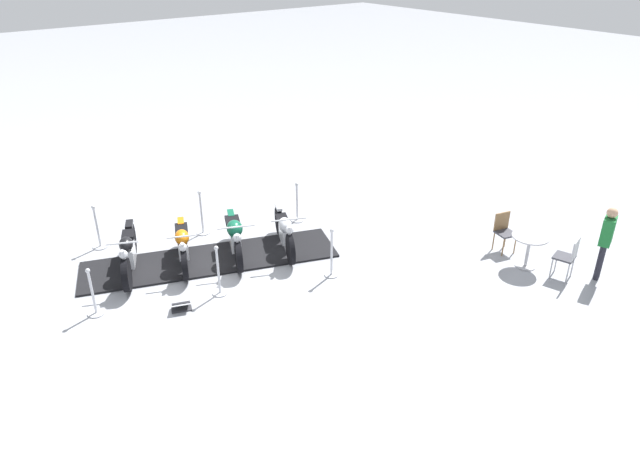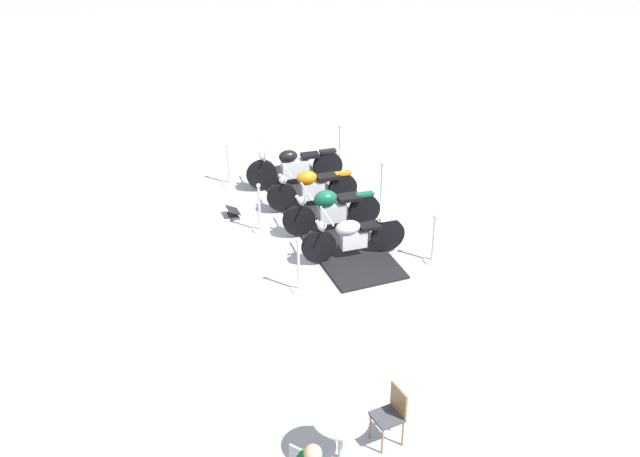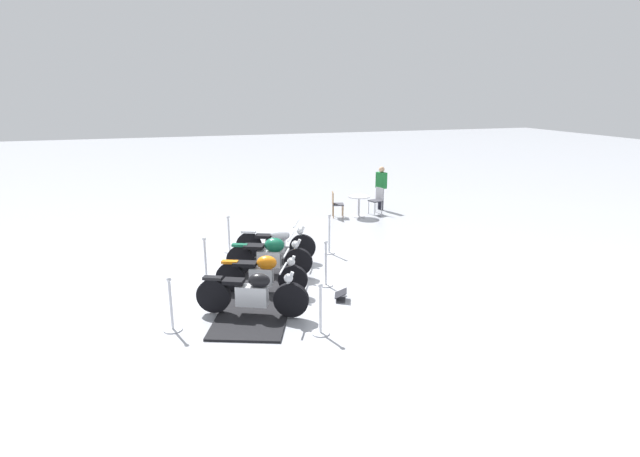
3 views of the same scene
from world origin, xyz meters
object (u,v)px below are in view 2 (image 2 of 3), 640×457
Objects in this scene: stanchion_left_front at (340,153)px; stanchion_right_mid at (260,215)px; stanchion_left_rear at (433,247)px; cafe_table at (341,429)px; stanchion_right_front at (229,171)px; motorcycle_black at (294,166)px; cafe_chair_across_table at (392,412)px; motorcycle_chrome at (352,236)px; stanchion_right_rear at (299,272)px; info_placard at (233,213)px; stanchion_left_mid at (381,193)px; motorcycle_forest at (331,209)px; motorcycle_copper at (311,187)px.

stanchion_left_front is 3.69m from stanchion_right_mid.
stanchion_left_rear is 4.78m from stanchion_left_front.
cafe_table is at bearing 151.52° from stanchion_right_mid.
stanchion_right_front is 1.29× the size of cafe_table.
stanchion_left_front reaches higher than stanchion_left_rear.
cafe_chair_across_table is (-7.18, 4.27, 0.03)m from motorcycle_black.
stanchion_left_rear is at bearing 158.22° from motorcycle_chrome.
motorcycle_chrome is 1.53m from stanchion_right_rear.
info_placard is (4.11, 1.83, -0.25)m from stanchion_left_rear.
stanchion_right_rear is at bearing 159.37° from stanchion_right_mid.
stanchion_left_front is at bearing -63.37° from info_placard.
stanchion_left_front is at bearing -70.19° from stanchion_right_mid.
stanchion_left_mid is 1.25× the size of cafe_chair_across_table.
info_placard is (1.89, 1.13, -0.46)m from motorcycle_forest.
stanchion_right_rear reaches higher than stanchion_left_rear.
motorcycle_copper is 1.70× the size of stanchion_left_mid.
motorcycle_black is 1.87× the size of stanchion_left_mid.
stanchion_right_mid reaches higher than stanchion_right_front.
stanchion_left_rear is 5.62m from cafe_table.
cafe_table is at bearing 153.60° from stanchion_right_front.
motorcycle_forest is (-2.14, 0.81, 0.04)m from motorcycle_black.
cafe_table reaches higher than info_placard.
motorcycle_chrome is 4.33m from stanchion_right_front.
stanchion_right_rear is 3.23m from info_placard.
motorcycle_black is 1.07× the size of motorcycle_chrome.
motorcycle_black is 8.35m from cafe_chair_across_table.
cafe_chair_across_table is (-3.98, 3.06, 0.02)m from motorcycle_chrome.
motorcycle_copper is 2.32m from stanchion_left_front.
stanchion_left_mid reaches higher than motorcycle_copper.
stanchion_left_rear is 5.04m from cafe_chair_across_table.
stanchion_left_mid is 3.28m from info_placard.
stanchion_right_rear is 1.11× the size of stanchion_right_front.
cafe_chair_across_table is (-6.11, 3.87, 0.03)m from motorcycle_copper.
motorcycle_copper is (-1.07, 0.40, 0.00)m from motorcycle_black.
stanchion_left_rear is at bearing 159.37° from stanchion_left_mid.
motorcycle_copper is 2.12× the size of cafe_chair_across_table.
stanchion_left_front is 1.17× the size of cafe_chair_across_table.
stanchion_left_front is at bearing -20.63° from stanchion_left_rear.
stanchion_left_mid is at bearing 161.29° from motorcycle_copper.
stanchion_right_mid is at bearing 25.69° from motorcycle_copper.
stanchion_right_mid is at bearing 159.37° from stanchion_right_front.
motorcycle_forest is 2.17× the size of cafe_chair_across_table.
motorcycle_forest is 1.90× the size of stanchion_left_rear.
motorcycle_chrome is 1.86× the size of stanchion_left_front.
motorcycle_black is 2.20m from stanchion_right_mid.
stanchion_right_mid is (2.08, 0.68, -0.14)m from motorcycle_chrome.
motorcycle_copper is at bearing -38.31° from cafe_table.
stanchion_right_rear is at bearing 29.99° from motorcycle_chrome.
cafe_chair_across_table is (-2.83, 4.16, 0.20)m from stanchion_left_rear.
stanchion_right_mid reaches higher than motorcycle_forest.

